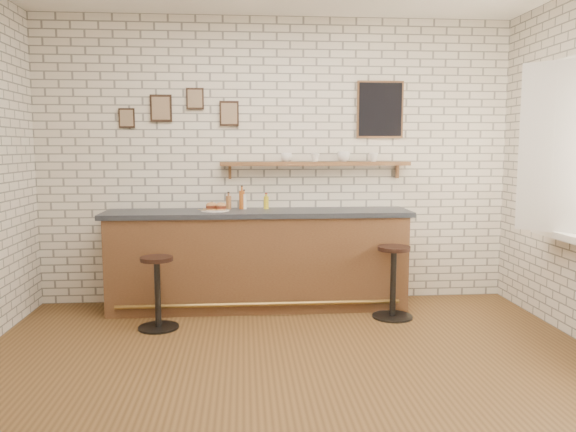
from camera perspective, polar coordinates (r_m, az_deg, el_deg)
name	(u,v)px	position (r m, az deg, el deg)	size (l,w,h in m)	color
ground	(294,371)	(4.33, 0.57, -15.45)	(5.00, 5.00, 0.00)	brown
bar_counter	(258,259)	(5.80, -3.02, -4.40)	(3.10, 0.65, 1.01)	brown
sandwich_plate	(215,210)	(5.73, -7.41, 0.57)	(0.28, 0.28, 0.01)	white
ciabatta_sandwich	(216,206)	(5.72, -7.32, 0.98)	(0.23, 0.16, 0.07)	#B37C49
potato_chips	(214,210)	(5.72, -7.56, 0.64)	(0.27, 0.17, 0.00)	#E8A952
bitters_bottle_brown	(229,202)	(5.87, -6.05, 1.41)	(0.06, 0.06, 0.18)	brown
bitters_bottle_white	(244,201)	(5.87, -4.48, 1.51)	(0.05, 0.05, 0.20)	silver
bitters_bottle_amber	(242,199)	(5.87, -4.69, 1.68)	(0.06, 0.06, 0.25)	#A8521B
condiment_bottle_yellow	(266,202)	(5.88, -2.23, 1.42)	(0.05, 0.05, 0.17)	gold
bar_stool_left	(158,290)	(5.29, -13.12, -7.36)	(0.37, 0.37, 0.67)	black
bar_stool_right	(393,280)	(5.56, 10.64, -6.37)	(0.39, 0.39, 0.71)	black
wall_shelf	(315,164)	(5.94, 2.81, 5.32)	(2.00, 0.18, 0.18)	brown
shelf_cup_a	(287,157)	(5.90, -0.15, 5.98)	(0.12, 0.12, 0.09)	white
shelf_cup_b	(315,158)	(5.93, 2.78, 5.95)	(0.09, 0.09, 0.09)	white
shelf_cup_c	(344,157)	(5.98, 5.70, 6.03)	(0.14, 0.14, 0.11)	white
shelf_cup_d	(374,157)	(6.04, 8.69, 5.92)	(0.10, 0.10, 0.09)	white
back_wall_decor	(298,109)	(6.00, 1.07, 10.77)	(2.96, 0.02, 0.56)	black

